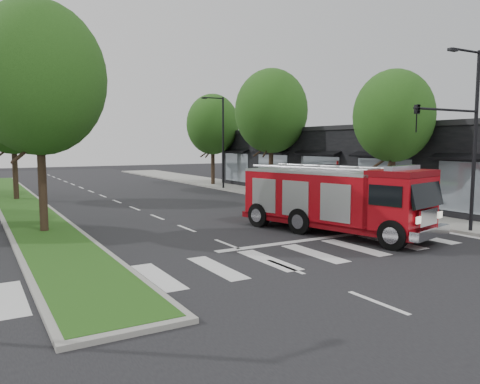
% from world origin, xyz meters
% --- Properties ---
extents(ground, '(140.00, 140.00, 0.00)m').
position_xyz_m(ground, '(0.00, 0.00, 0.00)').
color(ground, black).
rests_on(ground, ground).
extents(sidewalk_right, '(5.00, 80.00, 0.15)m').
position_xyz_m(sidewalk_right, '(12.50, 10.00, 0.07)').
color(sidewalk_right, gray).
rests_on(sidewalk_right, ground).
extents(median, '(3.00, 50.00, 0.15)m').
position_xyz_m(median, '(-6.00, 18.00, 0.08)').
color(median, gray).
rests_on(median, ground).
extents(storefront_row, '(8.00, 30.00, 5.00)m').
position_xyz_m(storefront_row, '(17.00, 10.00, 2.50)').
color(storefront_row, black).
rests_on(storefront_row, ground).
extents(bus_shelter, '(3.20, 1.60, 2.61)m').
position_xyz_m(bus_shelter, '(11.20, 8.15, 2.04)').
color(bus_shelter, black).
rests_on(bus_shelter, ground).
extents(tree_right_near, '(4.40, 4.40, 8.05)m').
position_xyz_m(tree_right_near, '(11.50, 2.00, 5.51)').
color(tree_right_near, black).
rests_on(tree_right_near, ground).
extents(tree_right_mid, '(5.60, 5.60, 9.72)m').
position_xyz_m(tree_right_mid, '(11.50, 14.00, 6.49)').
color(tree_right_mid, black).
rests_on(tree_right_mid, ground).
extents(tree_right_far, '(5.00, 5.00, 8.73)m').
position_xyz_m(tree_right_far, '(11.50, 24.00, 5.84)').
color(tree_right_far, black).
rests_on(tree_right_far, ground).
extents(tree_median_near, '(5.80, 5.80, 10.16)m').
position_xyz_m(tree_median_near, '(-6.00, 6.00, 6.81)').
color(tree_median_near, black).
rests_on(tree_median_near, ground).
extents(tree_median_far, '(5.60, 5.60, 9.72)m').
position_xyz_m(tree_median_far, '(-6.00, 20.00, 6.49)').
color(tree_median_far, black).
rests_on(tree_median_far, ground).
extents(streetlight_right_near, '(4.08, 0.22, 8.00)m').
position_xyz_m(streetlight_right_near, '(9.61, -3.50, 4.67)').
color(streetlight_right_near, black).
rests_on(streetlight_right_near, ground).
extents(streetlight_right_far, '(2.11, 0.20, 8.00)m').
position_xyz_m(streetlight_right_far, '(10.35, 20.00, 4.48)').
color(streetlight_right_far, black).
rests_on(streetlight_right_far, ground).
extents(fire_engine, '(4.82, 9.46, 3.15)m').
position_xyz_m(fire_engine, '(5.26, -0.34, 1.51)').
color(fire_engine, '#68050B').
rests_on(fire_engine, ground).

